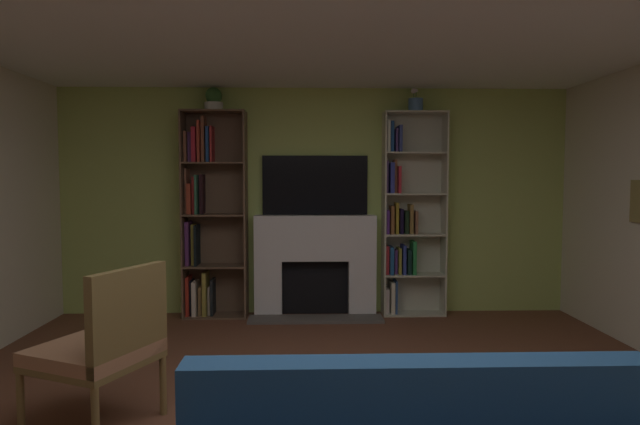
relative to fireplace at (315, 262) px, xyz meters
The scene contains 8 objects.
wall_back_accent 0.69m from the fireplace, 90.00° to the left, with size 5.76×0.06×2.51m, color #AEC562.
fireplace is the anchor object (origin of this frame).
tv 0.86m from the fireplace, 90.00° to the left, with size 1.16×0.06×0.65m, color black.
bookshelf_left 1.28m from the fireplace, behind, with size 0.69×0.32×2.24m.
bookshelf_right 1.12m from the fireplace, ahead, with size 0.69×0.27×2.24m.
potted_plant 2.08m from the fireplace, behind, with size 0.20×0.20×0.25m.
vase_with_flowers 2.05m from the fireplace, ahead, with size 0.16×0.16×0.25m.
armchair 2.99m from the fireplace, 116.39° to the right, with size 0.82×0.81×0.99m.
Camera 1 is at (-0.12, -2.77, 1.52)m, focal length 30.33 mm.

